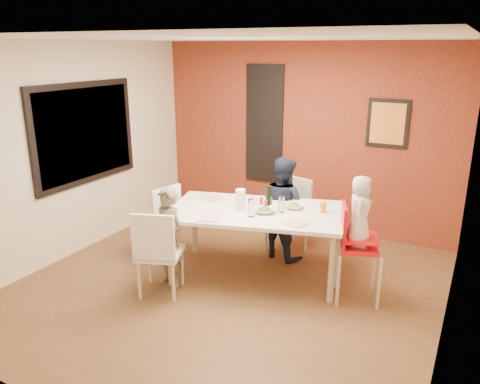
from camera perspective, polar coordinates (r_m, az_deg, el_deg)
The scene contains 35 objects.
ground at distance 5.45m, azimuth -1.51°, elevation -11.44°, with size 4.50×4.50×0.00m, color brown.
ceiling at distance 4.78m, azimuth -1.78°, elevation 18.24°, with size 4.50×4.50×0.02m, color silver.
wall_back at distance 6.94m, azimuth 7.62°, elevation 6.62°, with size 4.50×0.02×2.70m, color beige.
wall_front at distance 3.29m, azimuth -21.46°, elevation -6.73°, with size 4.50×0.02×2.70m, color beige.
wall_left at distance 6.34m, azimuth -19.69°, elevation 4.73°, with size 0.02×4.50×2.70m, color beige.
wall_right at distance 4.35m, azimuth 25.15°, elevation -1.42°, with size 0.02×4.50×2.70m, color beige.
brick_accent_wall at distance 6.92m, azimuth 7.56°, elevation 6.59°, with size 4.50×0.02×2.70m, color maroon.
picture_window_frame at distance 6.41m, azimuth -18.38°, elevation 6.82°, with size 0.05×1.70×1.30m, color black.
picture_window_pane at distance 6.40m, azimuth -18.29°, elevation 6.81°, with size 0.02×1.55×1.15m, color black.
glassblock_strip at distance 7.11m, azimuth 3.00°, elevation 8.23°, with size 0.55×0.03×1.70m, color silver.
glassblock_surround at distance 7.11m, azimuth 2.98°, elevation 8.22°, with size 0.60×0.03×1.76m, color black.
art_print_frame at distance 6.54m, azimuth 17.57°, elevation 7.98°, with size 0.54×0.03×0.64m, color black.
art_print_canvas at distance 6.53m, azimuth 17.55°, elevation 7.96°, with size 0.44×0.01×0.54m, color gold.
dining_table at distance 5.42m, azimuth 1.93°, elevation -2.92°, with size 2.19×1.59×0.82m.
chair_near at distance 5.11m, azimuth -10.05°, elevation -6.88°, with size 0.59×0.59×0.99m.
chair_far at distance 6.21m, azimuth 6.22°, elevation -2.27°, with size 0.56×0.56×0.99m.
chair_left at distance 6.03m, azimuth -9.56°, elevation -3.10°, with size 0.54×0.54×0.97m.
high_chair at distance 5.10m, azimuth 13.76°, elevation -6.08°, with size 0.57×0.57×1.06m.
child_near at distance 5.29m, azimuth -8.72°, elevation -5.59°, with size 0.42×0.28×1.17m, color brown.
child_far at distance 5.97m, azimuth 5.16°, elevation -1.92°, with size 0.64×0.50×1.33m, color black.
toddler at distance 4.98m, azimuth 14.40°, elevation -2.24°, with size 0.37×0.24×0.75m, color beige.
plate_near_left at distance 5.14m, azimuth -3.72°, elevation -3.16°, with size 0.24×0.24×0.01m, color white.
plate_far_mid at distance 5.68m, azimuth 2.49°, elevation -1.12°, with size 0.24×0.24×0.01m, color white.
plate_near_right at distance 5.02m, azimuth 6.90°, elevation -3.77°, with size 0.23×0.23×0.01m, color white.
plate_far_left at distance 5.80m, azimuth -3.45°, elevation -0.75°, with size 0.23×0.23×0.01m, color silver.
salad_bowl_a at distance 5.30m, azimuth 3.02°, elevation -2.25°, with size 0.24×0.24×0.06m, color silver.
salad_bowl_b at distance 5.47m, azimuth 6.62°, elevation -1.75°, with size 0.21×0.21×0.05m, color white.
wine_bottle at distance 5.40m, azimuth 3.55°, elevation -0.68°, with size 0.07×0.07×0.28m, color black.
wine_glass_a at distance 5.16m, azimuth 1.33°, elevation -1.94°, with size 0.07×0.07×0.20m, color white.
wine_glass_b at distance 5.31m, azimuth 5.08°, elevation -1.52°, with size 0.07×0.07×0.19m, color silver.
paper_towel_roll at distance 5.33m, azimuth 0.06°, elevation -0.99°, with size 0.11×0.11×0.25m, color white.
condiment_red at distance 5.32m, azimuth 3.18°, elevation -1.73°, with size 0.04×0.04×0.14m, color red.
condiment_green at distance 5.40m, azimuth 3.75°, elevation -1.35°, with size 0.04×0.04×0.15m, color #367727.
condiment_brown at distance 5.41m, azimuth 2.60°, elevation -1.36°, with size 0.04×0.04×0.14m, color brown.
sippy_cup at distance 5.38m, azimuth 10.07°, elevation -1.85°, with size 0.07×0.07×0.12m, color orange.
Camera 1 is at (2.36, -4.15, 2.63)m, focal length 35.00 mm.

